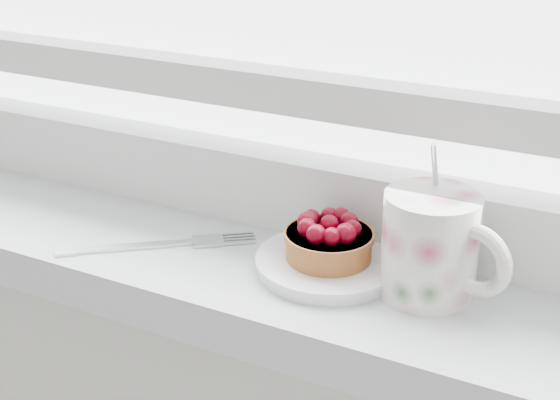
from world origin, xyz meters
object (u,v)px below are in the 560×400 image
Objects in this scene: saucer at (328,264)px; fork at (156,245)px; raspberry_tart at (329,239)px; floral_mug at (433,244)px.

saucer is 0.16m from fork.
saucer is 1.63× the size of raspberry_tart.
saucer is 0.02m from raspberry_tart.
raspberry_tart is at bearing -98.03° from saucer.
saucer is at bearing 81.97° from raspberry_tart.
saucer reaches higher than fork.
saucer is 0.10m from floral_mug.
raspberry_tart is at bearing 11.24° from fork.
floral_mug is (0.09, 0.00, 0.04)m from saucer.
floral_mug reaches higher than fork.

